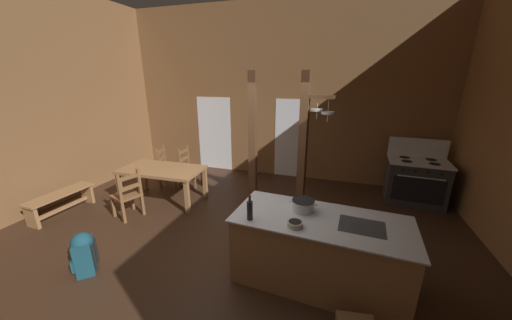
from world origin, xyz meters
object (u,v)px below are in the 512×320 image
(ladderback_chair_by_post, at_px, (168,167))
(stockpot_on_counter, at_px, (303,205))
(kitchen_island, at_px, (318,250))
(backpack, at_px, (84,252))
(bench_along_left_wall, at_px, (61,200))
(dining_table, at_px, (162,172))
(mixing_bowl_on_counter, at_px, (295,224))
(bottle_tall_on_counter, at_px, (250,210))
(ladderback_chair_at_table_end, at_px, (128,195))
(stove_range, at_px, (415,181))
(ladderback_chair_near_window, at_px, (189,167))

(ladderback_chair_by_post, height_order, stockpot_on_counter, stockpot_on_counter)
(kitchen_island, relative_size, ladderback_chair_by_post, 2.34)
(backpack, bearing_deg, ladderback_chair_by_post, 104.77)
(kitchen_island, relative_size, bench_along_left_wall, 1.83)
(ladderback_chair_by_post, xyz_separation_m, backpack, (0.81, -3.07, -0.14))
(dining_table, height_order, ladderback_chair_by_post, ladderback_chair_by_post)
(kitchen_island, bearing_deg, mixing_bowl_on_counter, -135.38)
(stockpot_on_counter, distance_m, bottle_tall_on_counter, 0.72)
(kitchen_island, bearing_deg, backpack, -165.53)
(stockpot_on_counter, bearing_deg, backpack, -161.75)
(ladderback_chair_by_post, height_order, ladderback_chair_at_table_end, same)
(ladderback_chair_by_post, bearing_deg, ladderback_chair_at_table_end, -80.37)
(stove_range, bearing_deg, dining_table, -163.20)
(ladderback_chair_by_post, distance_m, bottle_tall_on_counter, 4.01)
(kitchen_island, distance_m, ladderback_chair_near_window, 4.11)
(stove_range, xyz_separation_m, ladderback_chair_at_table_end, (-5.34, -2.36, -0.03))
(kitchen_island, bearing_deg, stockpot_on_counter, 150.45)
(ladderback_chair_at_table_end, bearing_deg, bench_along_left_wall, -167.27)
(stove_range, height_order, bottle_tall_on_counter, stove_range)
(ladderback_chair_near_window, bearing_deg, dining_table, -92.93)
(dining_table, relative_size, ladderback_chair_by_post, 1.82)
(kitchen_island, height_order, stockpot_on_counter, stockpot_on_counter)
(kitchen_island, bearing_deg, ladderback_chair_by_post, 149.46)
(dining_table, relative_size, bench_along_left_wall, 1.42)
(stockpot_on_counter, height_order, bottle_tall_on_counter, bottle_tall_on_counter)
(stove_range, relative_size, backpack, 2.21)
(bench_along_left_wall, height_order, backpack, backpack)
(bench_along_left_wall, bearing_deg, backpack, -30.75)
(bench_along_left_wall, xyz_separation_m, bottle_tall_on_counter, (4.10, -0.61, 0.75))
(ladderback_chair_near_window, height_order, bottle_tall_on_counter, bottle_tall_on_counter)
(dining_table, bearing_deg, bottle_tall_on_counter, -33.92)
(kitchen_island, xyz_separation_m, ladderback_chair_near_window, (-3.34, 2.41, -0.01))
(ladderback_chair_by_post, height_order, backpack, ladderback_chair_by_post)
(backpack, relative_size, bottle_tall_on_counter, 1.86)
(ladderback_chair_near_window, xyz_separation_m, ladderback_chair_at_table_end, (-0.25, -1.78, 0.00))
(ladderback_chair_near_window, distance_m, ladderback_chair_by_post, 0.54)
(stockpot_on_counter, relative_size, mixing_bowl_on_counter, 1.96)
(ladderback_chair_near_window, xyz_separation_m, stockpot_on_counter, (3.09, -2.27, 0.54))
(bench_along_left_wall, height_order, mixing_bowl_on_counter, mixing_bowl_on_counter)
(ladderback_chair_by_post, height_order, bench_along_left_wall, ladderback_chair_by_post)
(bench_along_left_wall, distance_m, bottle_tall_on_counter, 4.21)
(kitchen_island, height_order, mixing_bowl_on_counter, mixing_bowl_on_counter)
(kitchen_island, relative_size, dining_table, 1.29)
(ladderback_chair_near_window, bearing_deg, ladderback_chair_at_table_end, -97.98)
(ladderback_chair_at_table_end, distance_m, bench_along_left_wall, 1.39)
(dining_table, xyz_separation_m, backpack, (0.33, -2.23, -0.34))
(stove_range, relative_size, mixing_bowl_on_counter, 7.21)
(stove_range, distance_m, ladderback_chair_at_table_end, 5.84)
(kitchen_island, distance_m, bottle_tall_on_counter, 1.06)
(ladderback_chair_near_window, xyz_separation_m, ladderback_chair_by_post, (-0.53, -0.13, 0.00))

